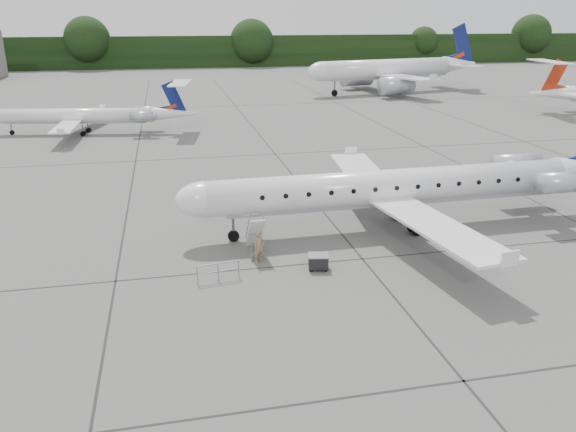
{
  "coord_description": "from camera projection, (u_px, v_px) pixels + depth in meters",
  "views": [
    {
      "loc": [
        -15.05,
        -25.39,
        13.07
      ],
      "look_at": [
        -8.73,
        3.97,
        2.3
      ],
      "focal_mm": 35.0,
      "sensor_mm": 36.0,
      "label": 1
    }
  ],
  "objects": [
    {
      "name": "bg_regional_left",
      "position": [
        76.0,
        108.0,
        64.42
      ],
      "size": [
        24.94,
        19.68,
        5.94
      ],
      "primitive_type": null,
      "rotation": [
        0.0,
        0.0,
        -0.16
      ],
      "color": "silver",
      "rests_on": "ground"
    },
    {
      "name": "baggage_cart",
      "position": [
        318.0,
        261.0,
        30.47
      ],
      "size": [
        1.2,
        1.04,
        0.91
      ],
      "primitive_type": null,
      "rotation": [
        0.0,
        0.0,
        -0.2
      ],
      "color": "black",
      "rests_on": "ground"
    },
    {
      "name": "ground",
      "position": [
        459.0,
        268.0,
        30.76
      ],
      "size": [
        320.0,
        320.0,
        0.0
      ],
      "primitive_type": "plane",
      "color": "#5C5C59",
      "rests_on": "ground"
    },
    {
      "name": "passenger",
      "position": [
        259.0,
        247.0,
        31.16
      ],
      "size": [
        0.8,
        0.69,
        1.86
      ],
      "primitive_type": "imported",
      "rotation": [
        0.0,
        0.0,
        0.42
      ],
      "color": "#886A4A",
      "rests_on": "ground"
    },
    {
      "name": "main_regional_jet",
      "position": [
        393.0,
        170.0,
        35.28
      ],
      "size": [
        30.81,
        22.45,
        7.8
      ],
      "primitive_type": null,
      "rotation": [
        0.0,
        0.0,
        0.02
      ],
      "color": "silver",
      "rests_on": "ground"
    },
    {
      "name": "treeline",
      "position": [
        221.0,
        51.0,
        149.04
      ],
      "size": [
        260.0,
        4.0,
        8.0
      ],
      "primitive_type": "cube",
      "color": "black",
      "rests_on": "ground"
    },
    {
      "name": "bg_narrowbody",
      "position": [
        387.0,
        59.0,
        98.14
      ],
      "size": [
        36.34,
        29.32,
        11.59
      ],
      "primitive_type": null,
      "rotation": [
        0.0,
        0.0,
        0.2
      ],
      "color": "silver",
      "rests_on": "ground"
    },
    {
      "name": "airstair",
      "position": [
        255.0,
        234.0,
        32.17
      ],
      "size": [
        0.89,
        2.15,
        2.44
      ],
      "primitive_type": null,
      "rotation": [
        0.0,
        0.0,
        0.02
      ],
      "color": "silver",
      "rests_on": "ground"
    },
    {
      "name": "safety_railing",
      "position": [
        218.0,
        272.0,
        29.07
      ],
      "size": [
        2.19,
        0.39,
        1.0
      ],
      "primitive_type": null,
      "rotation": [
        0.0,
        0.0,
        0.14
      ],
      "color": "gray",
      "rests_on": "ground"
    }
  ]
}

